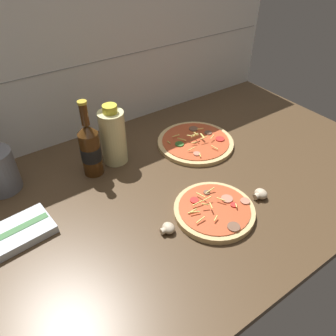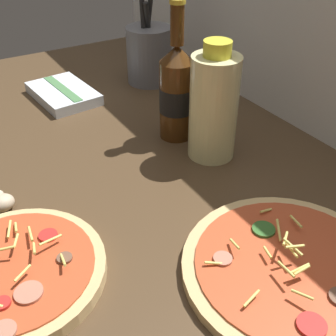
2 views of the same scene
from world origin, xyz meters
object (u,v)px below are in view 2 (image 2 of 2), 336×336
utensil_crock (149,54)px  dish_towel (63,94)px  pizza_near (15,272)px  beer_bottle (176,91)px  mushroom_right (1,202)px  pizza_far (290,269)px  oil_bottle (214,106)px

utensil_crock → dish_towel: utensil_crock is taller
pizza_near → utensil_crock: utensil_crock is taller
beer_bottle → mushroom_right: size_ratio=6.43×
utensil_crock → dish_towel: bearing=-94.1°
mushroom_right → utensil_crock: bearing=126.0°
mushroom_right → dish_towel: 40.63cm
dish_towel → pizza_far: bearing=6.0°
pizza_far → beer_bottle: size_ratio=1.08×
utensil_crock → mushroom_right: bearing=-54.0°
mushroom_right → beer_bottle: bearing=98.8°
pizza_near → dish_towel: pizza_near is taller
mushroom_right → oil_bottle: bearing=84.3°
beer_bottle → oil_bottle: (9.24, 1.94, 0.25)cm
oil_bottle → utensil_crock: (-36.19, 7.05, -2.77)cm
dish_towel → oil_bottle: bearing=22.2°
utensil_crock → beer_bottle: bearing=-18.4°
mushroom_right → pizza_near: bearing=-7.2°
pizza_far → utensil_crock: utensil_crock is taller
pizza_near → beer_bottle: 43.72cm
pizza_near → mushroom_right: (-15.14, 1.92, 0.28)cm
oil_bottle → mushroom_right: oil_bottle is taller
pizza_near → beer_bottle: size_ratio=0.89×
mushroom_right → dish_towel: size_ratio=0.22×
beer_bottle → mushroom_right: bearing=-81.2°
beer_bottle → oil_bottle: beer_bottle is taller
pizza_near → oil_bottle: 42.06cm
mushroom_right → dish_towel: (-34.06, 22.15, -0.15)cm
pizza_far → beer_bottle: (-38.54, 6.50, 8.76)cm
oil_bottle → pizza_far: bearing=-16.1°
oil_bottle → beer_bottle: bearing=-168.2°
mushroom_right → dish_towel: bearing=147.0°
oil_bottle → pizza_near: bearing=-73.9°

